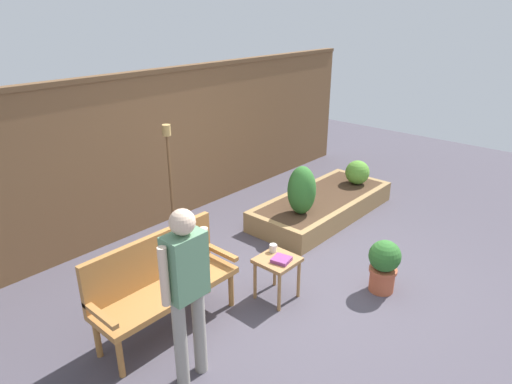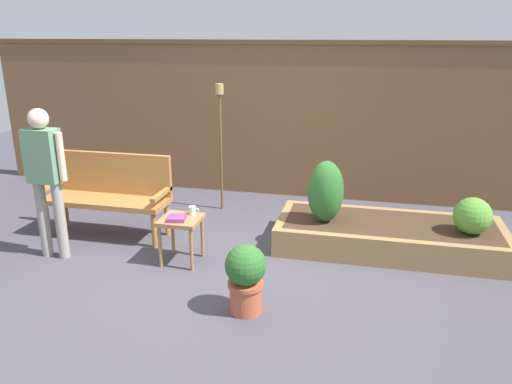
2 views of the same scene
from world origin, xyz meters
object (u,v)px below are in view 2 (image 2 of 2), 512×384
Objects in this scene: tiki_torch at (220,125)px; person_by_bench at (45,171)px; potted_boxwood at (246,276)px; shrub_near_bench at (326,192)px; garden_bench at (109,189)px; shrub_far_corner at (472,216)px; cup_on_table at (193,210)px; book_on_table at (177,218)px; side_table at (181,226)px.

person_by_bench is (-1.28, -1.81, -0.20)m from tiki_torch.
potted_boxwood is 1.60m from shrub_near_bench.
garden_bench is 3.95m from shrub_far_corner.
book_on_table is at bearing -117.24° from cup_on_table.
shrub_far_corner is (2.78, 0.58, -0.03)m from cup_on_table.
shrub_near_bench is (2.46, 0.16, 0.09)m from garden_bench.
tiki_torch is at bearing 92.39° from side_table.
person_by_bench is at bearing -125.26° from tiki_torch.
cup_on_table is at bearing 51.15° from book_on_table.
tiki_torch is (-0.15, 1.50, 0.61)m from cup_on_table.
cup_on_table is 0.19× the size of potted_boxwood.
side_table is (1.09, -0.54, -0.15)m from garden_bench.
garden_bench is 1.22m from side_table.
book_on_table is 1.81m from tiki_torch.
potted_boxwood is at bearing -15.10° from person_by_bench.
potted_boxwood is at bearing -68.67° from tiki_torch.
shrub_far_corner is 4.33m from person_by_bench.
side_table is 1.27× the size of shrub_far_corner.
shrub_near_bench is 1.49m from shrub_far_corner.
person_by_bench is (-1.35, -0.18, 0.54)m from side_table.
book_on_table is 0.47× the size of shrub_far_corner.
book_on_table is 0.11× the size of person_by_bench.
potted_boxwood reaches higher than side_table.
book_on_table is 1.41m from person_by_bench.
potted_boxwood is (0.87, -0.78, -0.06)m from side_table.
shrub_near_bench reaches higher than shrub_far_corner.
tiki_torch reaches higher than side_table.
shrub_near_bench reaches higher than book_on_table.
garden_bench is 1.23m from book_on_table.
book_on_table is at bearing -88.21° from tiki_torch.
person_by_bench reaches higher than garden_bench.
tiki_torch is 1.06× the size of person_by_bench.
shrub_far_corner reaches higher than potted_boxwood.
tiki_torch is (-1.45, 0.93, 0.50)m from shrub_near_bench.
cup_on_table is at bearing -168.24° from shrub_far_corner.
side_table is at bearing 65.39° from book_on_table.
book_on_table is (-0.02, -0.07, 0.10)m from side_table.
shrub_near_bench is at bearing 27.13° from side_table.
potted_boxwood is 2.71m from tiki_torch.
cup_on_table is 0.07× the size of tiki_torch.
shrub_near_bench is 1.79m from tiki_torch.
cup_on_table is 1.42m from shrub_near_bench.
side_table is 0.12m from book_on_table.
shrub_near_bench is at bearing 71.24° from potted_boxwood.
cup_on_table is 1.22m from potted_boxwood.
garden_bench is 0.86m from person_by_bench.
potted_boxwood is at bearing -41.77° from side_table.
garden_bench is 12.87× the size of cup_on_table.
shrub_near_bench is (1.29, 0.58, 0.11)m from cup_on_table.
person_by_bench is (-2.73, -0.89, 0.30)m from shrub_near_bench.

